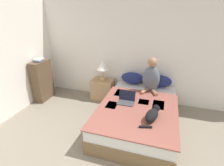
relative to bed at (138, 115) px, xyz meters
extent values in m
cube|color=white|center=(-0.15, 1.14, 1.03)|extent=(6.13, 0.05, 2.55)
cube|color=brown|center=(0.00, 0.01, -0.11)|extent=(1.42, 2.14, 0.27)
cube|color=silver|center=(0.00, 0.01, 0.13)|extent=(1.40, 2.11, 0.20)
cube|color=brown|center=(0.00, -0.21, 0.24)|extent=(1.46, 1.71, 0.02)
cube|color=#3D4784|center=(-0.50, -0.19, 0.24)|extent=(0.20, 0.28, 0.01)
cube|color=#3D4784|center=(-0.44, 0.38, 0.24)|extent=(0.29, 0.34, 0.01)
cube|color=#3D4784|center=(0.37, 0.09, 0.24)|extent=(0.22, 0.36, 0.01)
cube|color=#3D4784|center=(0.08, 0.12, 0.24)|extent=(0.20, 0.22, 0.01)
ellipsoid|color=navy|center=(-0.32, 0.94, 0.40)|extent=(0.56, 0.21, 0.30)
ellipsoid|color=navy|center=(0.32, 0.94, 0.40)|extent=(0.56, 0.21, 0.30)
ellipsoid|color=slate|center=(0.14, 0.69, 0.54)|extent=(0.38, 0.21, 0.58)
sphere|color=#9E7051|center=(0.14, 0.69, 0.92)|extent=(0.20, 0.20, 0.20)
cylinder|color=#9E7051|center=(0.03, 0.55, 0.28)|extent=(0.18, 0.27, 0.07)
cylinder|color=#9E7051|center=(0.24, 0.55, 0.28)|extent=(0.18, 0.27, 0.07)
ellipsoid|color=black|center=(0.29, -0.46, 0.34)|extent=(0.28, 0.41, 0.18)
sphere|color=black|center=(0.34, -0.26, 0.37)|extent=(0.13, 0.13, 0.13)
cone|color=black|center=(0.31, -0.25, 0.42)|extent=(0.06, 0.06, 0.06)
cone|color=black|center=(0.38, -0.27, 0.42)|extent=(0.06, 0.06, 0.06)
cylinder|color=black|center=(0.22, -0.70, 0.27)|extent=(0.21, 0.09, 0.04)
cube|color=#424247|center=(-0.25, -0.05, 0.26)|extent=(0.33, 0.20, 0.02)
cube|color=black|center=(-0.25, 0.07, 0.37)|extent=(0.33, 0.05, 0.20)
cube|color=tan|center=(-1.08, 0.87, 0.02)|extent=(0.55, 0.40, 0.53)
sphere|color=tan|center=(-1.08, 0.66, 0.14)|extent=(0.03, 0.03, 0.03)
cylinder|color=tan|center=(-1.06, 0.87, 0.33)|extent=(0.15, 0.15, 0.08)
cylinder|color=tan|center=(-1.06, 0.87, 0.47)|extent=(0.02, 0.02, 0.21)
cone|color=white|center=(-1.06, 0.87, 0.69)|extent=(0.33, 0.33, 0.23)
cube|color=brown|center=(-2.56, 0.41, 0.27)|extent=(0.26, 0.56, 1.02)
cube|color=#334C8E|center=(-2.56, 0.41, 0.79)|extent=(0.20, 0.22, 0.03)
cube|color=beige|center=(-2.56, 0.41, 0.83)|extent=(0.19, 0.23, 0.04)
camera|label=1|loc=(0.39, -2.99, 1.98)|focal=28.00mm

